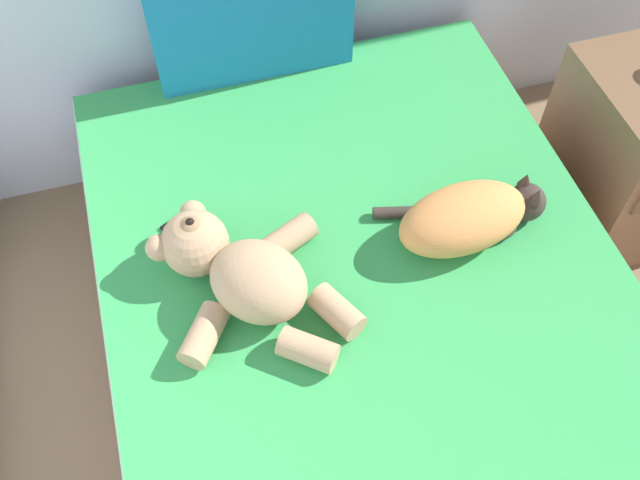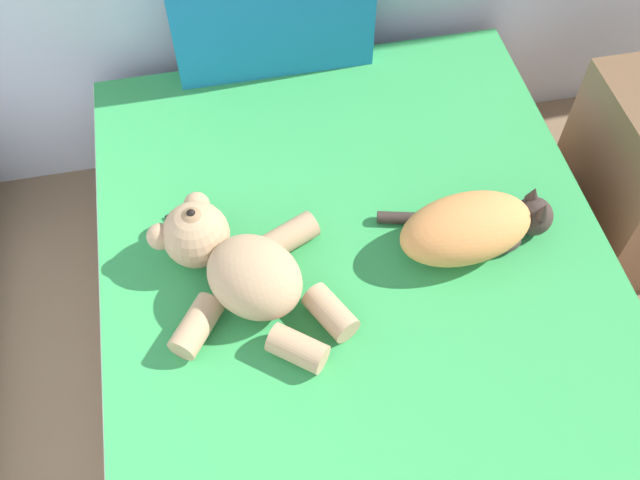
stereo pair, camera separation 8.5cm
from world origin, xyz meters
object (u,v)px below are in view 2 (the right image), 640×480
(cat, at_px, (473,227))
(bed, at_px, (366,350))
(patterned_cushion, at_px, (272,3))
(teddy_bear, at_px, (238,266))
(cell_phone, at_px, (192,228))

(cat, bearing_deg, bed, -156.46)
(patterned_cushion, xyz_separation_m, teddy_bear, (-0.21, -0.76, -0.15))
(patterned_cushion, distance_m, cat, 0.86)
(patterned_cushion, relative_size, cell_phone, 3.56)
(bed, relative_size, cell_phone, 11.56)
(patterned_cushion, bearing_deg, cat, -64.03)
(cat, bearing_deg, patterned_cushion, 115.97)
(teddy_bear, distance_m, cell_phone, 0.22)
(cat, xyz_separation_m, cell_phone, (-0.68, 0.18, -0.07))
(patterned_cushion, height_order, cat, patterned_cushion)
(cell_phone, bearing_deg, cat, -15.09)
(cat, height_order, cell_phone, cat)
(bed, bearing_deg, patterned_cushion, 95.51)
(cat, bearing_deg, teddy_bear, -179.82)
(cell_phone, bearing_deg, patterned_cushion, 61.22)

